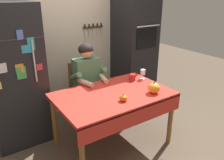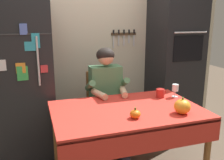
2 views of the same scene
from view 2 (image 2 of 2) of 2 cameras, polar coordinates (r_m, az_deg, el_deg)
The scene contains 10 objects.
back_wall_assembly at distance 3.43m, azimuth -3.37°, elevation 9.52°, with size 3.70×0.13×2.60m.
refrigerator at distance 3.00m, azimuth -20.08°, elevation 0.25°, with size 0.68×0.71×1.80m.
wall_oven at distance 3.54m, azimuth 14.14°, elevation 5.18°, with size 0.60×0.64×2.10m.
dining_table at distance 2.38m, azimuth 3.64°, elevation -8.62°, with size 1.40×0.90×0.74m.
chair_behind_person at distance 3.12m, azimuth -2.13°, elevation -5.78°, with size 0.40×0.40×0.93m.
seated_person at distance 2.88m, azimuth -1.14°, elevation -2.77°, with size 0.47×0.55×1.25m.
coffee_mug at distance 2.72m, azimuth 11.02°, elevation -2.99°, with size 0.12×0.09×0.09m.
wine_glass at distance 2.75m, azimuth 14.32°, elevation -1.86°, with size 0.07×0.07×0.14m.
pumpkin_large at distance 2.14m, azimuth 5.35°, elevation -7.79°, with size 0.09×0.09×0.10m.
pumpkin_medium at distance 2.31m, azimuth 15.84°, elevation -5.88°, with size 0.15×0.15×0.15m.
Camera 2 is at (-0.82, -1.96, 1.57)m, focal length 39.82 mm.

